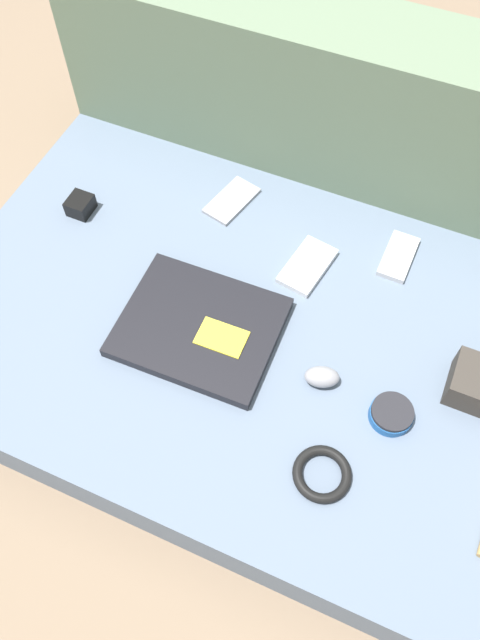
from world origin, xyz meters
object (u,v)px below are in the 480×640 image
object	(u,v)px
phone_black	(232,201)
camera_pouch	(480,385)
computer_mouse	(322,377)
speaker_puck	(391,414)
phone_silver	(398,257)
phone_small	(307,266)
charger_brick	(80,205)
laptop	(200,327)

from	to	relation	value
phone_black	camera_pouch	world-z (taller)	camera_pouch
computer_mouse	camera_pouch	world-z (taller)	camera_pouch
speaker_puck	phone_silver	xyz separation A→B (m)	(-0.08, 0.34, -0.01)
phone_small	phone_silver	bearing A→B (deg)	40.34
phone_small	charger_brick	size ratio (longest dim) A/B	2.66
computer_mouse	camera_pouch	bearing A→B (deg)	0.03
phone_black	laptop	bearing A→B (deg)	-63.00
laptop	charger_brick	xyz separation A→B (m)	(-0.36, 0.17, 0.01)
speaker_puck	camera_pouch	distance (m)	0.17
laptop	camera_pouch	bearing A→B (deg)	7.49
phone_black	charger_brick	world-z (taller)	charger_brick
computer_mouse	phone_small	bearing A→B (deg)	97.09
phone_silver	camera_pouch	size ratio (longest dim) A/B	1.13
speaker_puck	phone_black	xyz separation A→B (m)	(-0.45, 0.34, -0.01)
phone_black	phone_silver	bearing A→B (deg)	13.04
charger_brick	computer_mouse	bearing A→B (deg)	-16.29
camera_pouch	charger_brick	distance (m)	0.87
phone_silver	phone_black	bearing A→B (deg)	-179.45
phone_black	charger_brick	distance (m)	0.32
laptop	computer_mouse	xyz separation A→B (m)	(0.25, -0.01, 0.01)
camera_pouch	laptop	bearing A→B (deg)	-171.10
computer_mouse	phone_silver	world-z (taller)	computer_mouse
charger_brick	phone_black	bearing A→B (deg)	28.01
phone_small	charger_brick	xyz separation A→B (m)	(-0.49, -0.05, 0.01)
laptop	speaker_puck	xyz separation A→B (m)	(0.38, -0.03, 0.00)
speaker_puck	phone_black	bearing A→B (deg)	142.88
laptop	speaker_puck	world-z (taller)	speaker_puck
speaker_puck	phone_small	distance (m)	0.34
charger_brick	phone_small	bearing A→B (deg)	5.77
laptop	phone_small	xyz separation A→B (m)	(0.14, 0.22, -0.00)
phone_silver	charger_brick	bearing A→B (deg)	-166.18
phone_black	camera_pouch	xyz separation A→B (m)	(0.58, -0.24, 0.03)
phone_small	camera_pouch	bearing A→B (deg)	-11.03
laptop	phone_small	bearing A→B (deg)	56.54
computer_mouse	phone_silver	distance (m)	0.33
charger_brick	camera_pouch	bearing A→B (deg)	-5.80
laptop	phone_black	world-z (taller)	laptop
phone_small	charger_brick	world-z (taller)	charger_brick
phone_black	phone_small	world-z (taller)	phone_small
phone_silver	speaker_puck	bearing A→B (deg)	-75.01
speaker_puck	charger_brick	distance (m)	0.76
speaker_puck	camera_pouch	xyz separation A→B (m)	(0.13, 0.11, 0.02)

